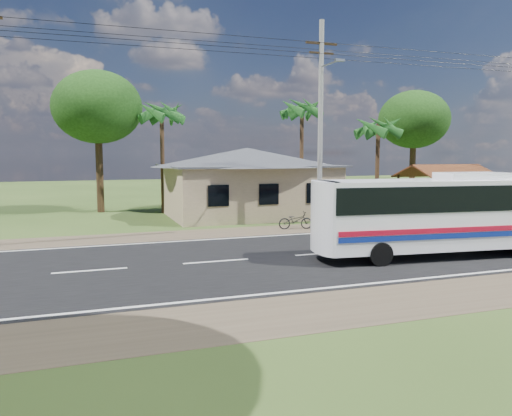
{
  "coord_description": "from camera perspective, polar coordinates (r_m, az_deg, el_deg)",
  "views": [
    {
      "loc": [
        -9.13,
        -17.84,
        4.07
      ],
      "look_at": [
        -2.57,
        1.0,
        1.86
      ],
      "focal_mm": 35.0,
      "sensor_mm": 36.0,
      "label": 1
    }
  ],
  "objects": [
    {
      "name": "utility_poles",
      "position": [
        27.09,
        6.75,
        9.86
      ],
      "size": [
        32.8,
        2.22,
        11.0
      ],
      "color": "#9E9E99",
      "rests_on": "ground"
    },
    {
      "name": "motorcycle",
      "position": [
        26.77,
        4.54,
        -1.42
      ],
      "size": [
        1.9,
        0.99,
        0.95
      ],
      "primitive_type": "imported",
      "rotation": [
        0.0,
        0.0,
        1.36
      ],
      "color": "black",
      "rests_on": "ground"
    },
    {
      "name": "palm_far",
      "position": [
        34.33,
        -10.74,
        10.56
      ],
      "size": [
        2.8,
        2.8,
        7.7
      ],
      "color": "#47301E",
      "rests_on": "ground"
    },
    {
      "name": "palm_mid",
      "position": [
        36.74,
        5.28,
        11.11
      ],
      "size": [
        2.8,
        2.8,
        8.2
      ],
      "color": "#47301E",
      "rests_on": "ground"
    },
    {
      "name": "ground",
      "position": [
        20.45,
        7.77,
        -5.23
      ],
      "size": [
        120.0,
        120.0,
        0.0
      ],
      "primitive_type": "plane",
      "color": "#2A4217",
      "rests_on": "ground"
    },
    {
      "name": "road",
      "position": [
        20.45,
        7.77,
        -5.2
      ],
      "size": [
        120.0,
        16.0,
        0.03
      ],
      "color": "black",
      "rests_on": "ground"
    },
    {
      "name": "tree_behind_shed",
      "position": [
        42.23,
        17.61,
        9.57
      ],
      "size": [
        5.6,
        5.6,
        9.02
      ],
      "color": "#47301E",
      "rests_on": "ground"
    },
    {
      "name": "waiting_shed",
      "position": [
        34.43,
        20.85,
        3.67
      ],
      "size": [
        5.2,
        4.48,
        3.35
      ],
      "color": "#332412",
      "rests_on": "ground"
    },
    {
      "name": "concrete_barrier",
      "position": [
        31.77,
        22.67,
        -0.72
      ],
      "size": [
        7.0,
        0.3,
        0.9
      ],
      "primitive_type": "cube",
      "color": "#9E9E99",
      "rests_on": "ground"
    },
    {
      "name": "tree_behind_house",
      "position": [
        35.99,
        -17.67,
        10.88
      ],
      "size": [
        6.0,
        6.0,
        9.61
      ],
      "color": "#47301E",
      "rests_on": "ground"
    },
    {
      "name": "coach_bus",
      "position": [
        21.04,
        21.41,
        -0.08
      ],
      "size": [
        10.8,
        3.32,
        3.3
      ],
      "rotation": [
        0.0,
        0.0,
        -0.1
      ],
      "color": "white",
      "rests_on": "ground"
    },
    {
      "name": "palm_near",
      "position": [
        34.37,
        13.8,
        8.87
      ],
      "size": [
        2.8,
        2.8,
        6.7
      ],
      "color": "#47301E",
      "rests_on": "ground"
    },
    {
      "name": "house",
      "position": [
        32.49,
        -1.02,
        3.79
      ],
      "size": [
        12.4,
        10.0,
        5.0
      ],
      "color": "tan",
      "rests_on": "ground"
    }
  ]
}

